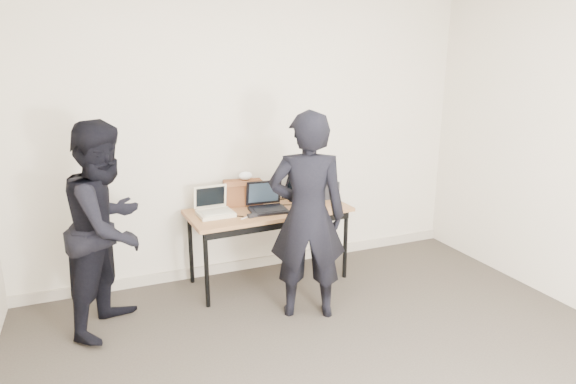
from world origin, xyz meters
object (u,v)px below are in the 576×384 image
desk (269,215)px  person_typist (307,217)px  laptop_center (267,204)px  laptop_right (305,193)px  equipment_box (321,189)px  person_observer (108,227)px  leather_satchel (243,192)px  laptop_beige (214,209)px

desk → person_typist: bearing=-87.4°
desk → person_typist: size_ratio=0.90×
laptop_center → laptop_right: size_ratio=0.69×
laptop_center → laptop_right: (0.49, 0.21, 0.00)m
laptop_right → equipment_box: 0.17m
equipment_box → person_observer: bearing=-166.8°
leather_satchel → equipment_box: 0.81m
laptop_right → person_typist: size_ratio=0.30×
desk → laptop_right: laptop_right is taller
laptop_right → person_typist: (-0.39, -0.91, 0.07)m
laptop_center → laptop_right: bearing=27.2°
laptop_right → person_observer: bearing=159.1°
laptop_right → person_observer: person_observer is taller
person_observer → person_typist: bearing=-73.0°
laptop_center → person_observer: 1.42m
laptop_center → person_typist: person_typist is taller
person_typist → person_observer: 1.55m
laptop_right → person_typist: 0.99m
desk → laptop_center: size_ratio=4.31×
leather_satchel → laptop_right: bearing=7.6°
laptop_beige → leather_satchel: leather_satchel is taller
laptop_right → laptop_beige: bearing=154.2°
laptop_center → person_observer: size_ratio=0.22×
desk → person_observer: person_observer is taller
desk → laptop_beige: (-0.51, 0.04, 0.11)m
equipment_box → person_observer: 2.10m
laptop_beige → person_observer: size_ratio=0.20×
person_observer → desk: bearing=-45.9°
laptop_beige → person_typist: 0.94m
person_typist → person_observer: bearing=5.7°
equipment_box → person_observer: size_ratio=0.18×
laptop_center → equipment_box: laptop_center is taller
laptop_center → leather_satchel: size_ratio=0.92×
laptop_center → person_observer: bearing=-165.0°
laptop_right → equipment_box: size_ratio=1.73×
desk → leather_satchel: leather_satchel is taller
desk → laptop_right: (0.46, 0.20, 0.12)m
laptop_right → laptop_center: bearing=167.9°
laptop_center → person_observer: person_observer is taller
leather_satchel → person_observer: bearing=-147.6°
desk → laptop_right: bearing=20.7°
desk → laptop_center: (-0.03, -0.01, 0.12)m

